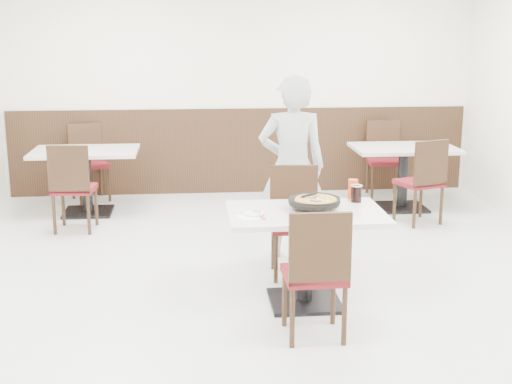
{
  "coord_description": "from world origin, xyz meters",
  "views": [
    {
      "loc": [
        -0.65,
        -5.62,
        2.15
      ],
      "look_at": [
        -0.15,
        -0.3,
        0.89
      ],
      "focal_mm": 50.0,
      "sensor_mm": 36.0,
      "label": 1
    }
  ],
  "objects": [
    {
      "name": "pizza_server",
      "position": [
        0.3,
        -0.37,
        0.84
      ],
      "size": [
        0.11,
        0.12,
        0.0
      ],
      "primitive_type": "cube",
      "rotation": [
        0.0,
        0.0,
        0.31
      ],
      "color": "white",
      "rests_on": "pizza"
    },
    {
      "name": "bg_table_right",
      "position": [
        1.86,
        2.45,
        0.38
      ],
      "size": [
        1.22,
        0.83,
        0.75
      ],
      "primitive_type": null,
      "rotation": [
        0.0,
        0.0,
        0.02
      ],
      "color": "beige",
      "rests_on": "floor"
    },
    {
      "name": "main_table",
      "position": [
        0.23,
        -0.39,
        0.38
      ],
      "size": [
        1.3,
        0.96,
        0.75
      ],
      "primitive_type": null,
      "rotation": [
        0.0,
        0.0,
        0.14
      ],
      "color": "beige",
      "rests_on": "floor"
    },
    {
      "name": "red_cup",
      "position": [
        0.67,
        -0.02,
        0.83
      ],
      "size": [
        0.09,
        0.09,
        0.16
      ],
      "primitive_type": "cylinder",
      "rotation": [
        0.0,
        0.0,
        0.14
      ],
      "color": "red",
      "rests_on": "main_table"
    },
    {
      "name": "napkin",
      "position": [
        -0.22,
        -0.53,
        0.75
      ],
      "size": [
        0.2,
        0.2,
        0.0
      ],
      "primitive_type": "cube",
      "rotation": [
        0.0,
        0.0,
        0.28
      ],
      "color": "white",
      "rests_on": "main_table"
    },
    {
      "name": "bg_chair_left_near",
      "position": [
        -1.89,
        1.88,
        0.47
      ],
      "size": [
        0.46,
        0.46,
        0.95
      ],
      "primitive_type": null,
      "rotation": [
        0.0,
        0.0,
        -0.09
      ],
      "color": "black",
      "rests_on": "floor"
    },
    {
      "name": "wall_front",
      "position": [
        0.0,
        -3.5,
        1.4
      ],
      "size": [
        6.0,
        0.04,
        2.8
      ],
      "primitive_type": "cube",
      "color": "white",
      "rests_on": "floor"
    },
    {
      "name": "wainscot_back",
      "position": [
        0.0,
        3.48,
        0.55
      ],
      "size": [
        5.9,
        0.03,
        1.1
      ],
      "primitive_type": "cube",
      "color": "black",
      "rests_on": "floor"
    },
    {
      "name": "bg_table_left",
      "position": [
        -1.86,
        2.57,
        0.38
      ],
      "size": [
        1.25,
        0.87,
        0.75
      ],
      "primitive_type": null,
      "rotation": [
        0.0,
        0.0,
        0.06
      ],
      "color": "beige",
      "rests_on": "floor"
    },
    {
      "name": "chair_far",
      "position": [
        0.24,
        0.24,
        0.47
      ],
      "size": [
        0.44,
        0.44,
        0.95
      ],
      "primitive_type": null,
      "rotation": [
        0.0,
        0.0,
        3.09
      ],
      "color": "black",
      "rests_on": "floor"
    },
    {
      "name": "pizza",
      "position": [
        0.3,
        -0.36,
        0.81
      ],
      "size": [
        0.35,
        0.35,
        0.02
      ],
      "primitive_type": "cylinder",
      "rotation": [
        0.0,
        0.0,
        0.14
      ],
      "color": "#B88535",
      "rests_on": "pizza_pan"
    },
    {
      "name": "floor",
      "position": [
        0.0,
        0.0,
        0.0
      ],
      "size": [
        7.0,
        7.0,
        0.0
      ],
      "primitive_type": "plane",
      "color": "beige",
      "rests_on": "ground"
    },
    {
      "name": "wall_back",
      "position": [
        0.0,
        3.5,
        1.4
      ],
      "size": [
        6.0,
        0.04,
        2.8
      ],
      "primitive_type": "cube",
      "color": "white",
      "rests_on": "floor"
    },
    {
      "name": "chair_near",
      "position": [
        0.19,
        -0.99,
        0.47
      ],
      "size": [
        0.43,
        0.43,
        0.95
      ],
      "primitive_type": null,
      "rotation": [
        0.0,
        0.0,
        0.01
      ],
      "color": "black",
      "rests_on": "floor"
    },
    {
      "name": "bg_chair_right_far",
      "position": [
        1.81,
        3.08,
        0.47
      ],
      "size": [
        0.45,
        0.45,
        0.95
      ],
      "primitive_type": null,
      "rotation": [
        0.0,
        0.0,
        3.07
      ],
      "color": "black",
      "rests_on": "floor"
    },
    {
      "name": "diner_person",
      "position": [
        0.29,
        0.81,
        0.86
      ],
      "size": [
        0.64,
        0.43,
        1.71
      ],
      "primitive_type": "imported",
      "rotation": [
        0.0,
        0.0,
        3.1
      ],
      "color": "#A5A6AA",
      "rests_on": "floor"
    },
    {
      "name": "cola_glass",
      "position": [
        0.68,
        -0.13,
        0.81
      ],
      "size": [
        0.1,
        0.1,
        0.13
      ],
      "primitive_type": "cylinder",
      "rotation": [
        0.0,
        0.0,
        0.14
      ],
      "color": "black",
      "rests_on": "main_table"
    },
    {
      "name": "bg_chair_right_near",
      "position": [
        1.85,
        1.82,
        0.47
      ],
      "size": [
        0.54,
        0.54,
        0.95
      ],
      "primitive_type": null,
      "rotation": [
        0.0,
        0.0,
        0.34
      ],
      "color": "black",
      "rests_on": "floor"
    },
    {
      "name": "trivet",
      "position": [
        0.25,
        -0.32,
        0.77
      ],
      "size": [
        0.12,
        0.12,
        0.04
      ],
      "primitive_type": "cylinder",
      "rotation": [
        0.0,
        0.0,
        0.14
      ],
      "color": "black",
      "rests_on": "main_table"
    },
    {
      "name": "bg_chair_left_far",
      "position": [
        -1.9,
        3.22,
        0.47
      ],
      "size": [
        0.55,
        0.55,
        0.95
      ],
      "primitive_type": null,
      "rotation": [
        0.0,
        0.0,
        3.54
      ],
      "color": "black",
      "rests_on": "floor"
    },
    {
      "name": "pizza_pan",
      "position": [
        0.3,
        -0.33,
        0.79
      ],
      "size": [
        0.44,
        0.44,
        0.01
      ],
      "primitive_type": "cylinder",
      "rotation": [
        0.0,
        0.0,
        0.14
      ],
      "color": "black",
      "rests_on": "trivet"
    },
    {
      "name": "fork",
      "position": [
        -0.15,
        -0.5,
        0.77
      ],
      "size": [
        0.03,
        0.16,
        0.0
      ],
      "primitive_type": "cube",
      "rotation": [
        0.0,
        0.0,
        -0.07
      ],
      "color": "white",
      "rests_on": "side_plate"
    },
    {
      "name": "side_plate",
      "position": [
        -0.19,
        -0.45,
        0.76
      ],
      "size": [
        0.19,
        0.19,
        0.01
      ],
      "primitive_type": "cylinder",
      "rotation": [
        0.0,
        0.0,
        0.14
      ],
      "color": "white",
      "rests_on": "napkin"
    }
  ]
}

